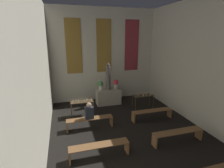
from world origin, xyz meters
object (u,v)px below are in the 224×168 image
(candle_rack_left, at_px, (82,103))
(pew_third_left, at_px, (99,148))
(flower_vase_left, at_px, (101,84))
(flower_vase_right, at_px, (116,83))
(pew_third_right, at_px, (178,134))
(pew_back_right, at_px, (152,113))
(pew_back_left, at_px, (90,121))
(candle_rack_right, at_px, (143,97))
(altar, at_px, (108,96))
(person_seated, at_px, (89,111))
(statue, at_px, (108,77))

(candle_rack_left, distance_m, pew_third_left, 3.36)
(flower_vase_left, height_order, flower_vase_right, same)
(flower_vase_right, xyz_separation_m, pew_third_right, (1.05, -4.52, -0.87))
(pew_back_right, bearing_deg, flower_vase_left, 127.50)
(flower_vase_right, xyz_separation_m, pew_back_right, (1.05, -2.55, -0.87))
(pew_third_left, height_order, pew_back_left, same)
(pew_third_right, height_order, pew_back_left, same)
(pew_back_right, bearing_deg, candle_rack_right, 82.56)
(altar, distance_m, pew_third_right, 4.77)
(flower_vase_right, xyz_separation_m, pew_back_left, (-1.96, -2.55, -0.87))
(pew_third_right, xyz_separation_m, pew_back_right, (0.00, 1.97, 0.00))
(altar, relative_size, person_seated, 1.93)
(pew_third_right, bearing_deg, flower_vase_right, 103.03)
(altar, relative_size, candle_rack_left, 1.24)
(candle_rack_right, bearing_deg, person_seated, -156.79)
(candle_rack_right, relative_size, pew_back_left, 0.57)
(altar, xyz_separation_m, flower_vase_right, (0.46, -0.00, 0.77))
(flower_vase_right, bearing_deg, person_seated, -127.66)
(candle_rack_right, xyz_separation_m, pew_third_right, (-0.18, -3.34, -0.32))
(flower_vase_left, xyz_separation_m, pew_third_left, (-1.05, -4.52, -0.87))
(candle_rack_left, xyz_separation_m, pew_back_right, (3.18, -1.37, -0.32))
(statue, relative_size, person_seated, 2.09)
(person_seated, bearing_deg, flower_vase_left, 67.48)
(statue, xyz_separation_m, flower_vase_right, (0.46, 0.00, -0.39))
(candle_rack_left, xyz_separation_m, pew_back_left, (0.17, -1.37, -0.32))
(pew_back_right, bearing_deg, candle_rack_left, 156.64)
(pew_back_right, bearing_deg, pew_back_left, 180.00)
(statue, height_order, candle_rack_right, statue)
(statue, distance_m, person_seated, 3.08)
(pew_back_left, height_order, person_seated, person_seated)
(flower_vase_left, distance_m, pew_back_left, 2.89)
(candle_rack_right, distance_m, pew_back_right, 1.42)
(altar, distance_m, statue, 1.16)
(pew_third_left, distance_m, pew_third_right, 3.00)
(flower_vase_right, height_order, person_seated, flower_vase_right)
(flower_vase_left, xyz_separation_m, person_seated, (-1.06, -2.55, -0.42))
(statue, relative_size, candle_rack_left, 1.35)
(candle_rack_left, height_order, person_seated, person_seated)
(candle_rack_right, xyz_separation_m, pew_back_right, (-0.18, -1.37, -0.32))
(flower_vase_left, xyz_separation_m, candle_rack_left, (-1.22, -1.18, -0.55))
(candle_rack_right, bearing_deg, flower_vase_left, 151.06)
(pew_back_right, bearing_deg, pew_third_left, -146.73)
(flower_vase_right, bearing_deg, pew_back_right, -67.70)
(flower_vase_right, bearing_deg, pew_third_right, -76.97)
(statue, distance_m, candle_rack_left, 2.26)
(pew_back_left, bearing_deg, pew_back_right, 0.00)
(candle_rack_right, bearing_deg, flower_vase_right, 136.04)
(candle_rack_right, height_order, pew_back_left, candle_rack_right)
(altar, relative_size, flower_vase_left, 2.59)
(pew_back_left, bearing_deg, candle_rack_left, 97.21)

